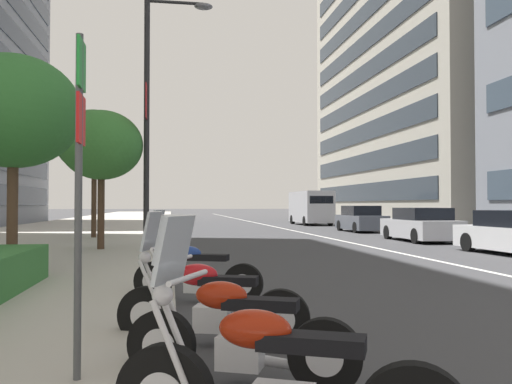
{
  "coord_description": "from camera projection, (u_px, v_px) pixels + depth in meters",
  "views": [
    {
      "loc": [
        -2.75,
        7.29,
        1.55
      ],
      "look_at": [
        12.0,
        4.92,
        1.91
      ],
      "focal_mm": 37.52,
      "sensor_mm": 36.0,
      "label": 1
    }
  ],
  "objects": [
    {
      "name": "street_tree_near_plaza_corner",
      "position": [
        94.0,
        142.0,
        23.09
      ],
      "size": [
        3.27,
        3.27,
        5.51
      ],
      "color": "#473323",
      "rests_on": "sidewalk_right_plaza"
    },
    {
      "name": "office_tower_far_left_down_avenue",
      "position": [
        470.0,
        40.0,
        48.12
      ],
      "size": [
        29.19,
        20.34,
        32.88
      ],
      "color": "#B7B2A3",
      "rests_on": "ground"
    },
    {
      "name": "sidewalk_right_plaza",
      "position": [
        81.0,
        230.0,
        31.46
      ],
      "size": [
        160.0,
        10.61,
        0.15
      ],
      "primitive_type": "cube",
      "color": "#B2ADA3",
      "rests_on": "ground"
    },
    {
      "name": "motorcycle_far_end_row",
      "position": [
        236.0,
        335.0,
        4.58
      ],
      "size": [
        0.96,
        1.95,
        1.47
      ],
      "rotation": [
        0.0,
        0.0,
        1.17
      ],
      "color": "black",
      "rests_on": "ground"
    },
    {
      "name": "car_mid_block_traffic",
      "position": [
        361.0,
        220.0,
        30.78
      ],
      "size": [
        4.24,
        1.84,
        1.5
      ],
      "rotation": [
        0.0,
        0.0,
        0.0
      ],
      "color": "#4C515B",
      "rests_on": "ground"
    },
    {
      "name": "street_lamp_with_banners",
      "position": [
        156.0,
        98.0,
        17.16
      ],
      "size": [
        1.26,
        2.2,
        8.07
      ],
      "color": "#232326",
      "rests_on": "sidewalk_right_plaza"
    },
    {
      "name": "street_tree_by_lamp_post",
      "position": [
        13.0,
        112.0,
        11.09
      ],
      "size": [
        2.77,
        2.77,
        4.52
      ],
      "color": "#473323",
      "rests_on": "sidewalk_right_plaza"
    },
    {
      "name": "parking_sign_by_curb",
      "position": [
        79.0,
        162.0,
        4.32
      ],
      "size": [
        0.32,
        0.06,
        2.79
      ],
      "color": "#47494C",
      "rests_on": "sidewalk_right_plaza"
    },
    {
      "name": "motorcycle_by_sign_pole",
      "position": [
        209.0,
        306.0,
        5.88
      ],
      "size": [
        0.84,
        2.09,
        1.48
      ],
      "rotation": [
        0.0,
        0.0,
        1.27
      ],
      "color": "black",
      "rests_on": "ground"
    },
    {
      "name": "car_lead_in_lane",
      "position": [
        421.0,
        225.0,
        22.79
      ],
      "size": [
        4.53,
        2.0,
        1.42
      ],
      "rotation": [
        0.0,
        0.0,
        -0.02
      ],
      "color": "#B7B7BC",
      "rests_on": "ground"
    },
    {
      "name": "street_tree_mid_sidewalk",
      "position": [
        101.0,
        146.0,
        16.98
      ],
      "size": [
        2.6,
        2.6,
        4.41
      ],
      "color": "#473323",
      "rests_on": "sidewalk_right_plaza"
    },
    {
      "name": "delivery_van_ahead",
      "position": [
        311.0,
        207.0,
        41.47
      ],
      "size": [
        5.87,
        2.23,
        2.58
      ],
      "rotation": [
        0.0,
        0.0,
        0.01
      ],
      "color": "#B7B7BC",
      "rests_on": "ground"
    },
    {
      "name": "lane_centre_stripe",
      "position": [
        273.0,
        226.0,
        38.38
      ],
      "size": [
        110.0,
        0.16,
        0.01
      ],
      "primitive_type": "cube",
      "color": "silver",
      "rests_on": "ground"
    },
    {
      "name": "motorcycle_under_tarp",
      "position": [
        195.0,
        275.0,
        8.51
      ],
      "size": [
        0.92,
        2.03,
        1.47
      ],
      "rotation": [
        0.0,
        0.0,
        1.22
      ],
      "color": "black",
      "rests_on": "ground"
    }
  ]
}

